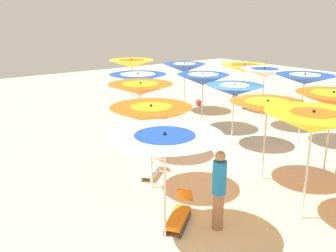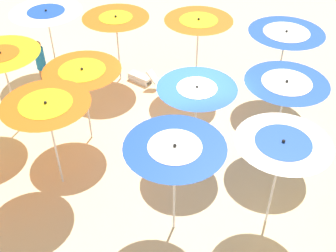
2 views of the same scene
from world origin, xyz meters
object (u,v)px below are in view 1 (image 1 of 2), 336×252
at_px(beach_umbrella_8, 203,79).
at_px(beach_umbrella_13, 138,78).
at_px(beach_umbrella_7, 234,90).
at_px(beach_umbrella_4, 245,68).
at_px(beach_umbrella_10, 165,144).
at_px(beach_umbrella_6, 267,107).
at_px(lounger_2, 152,169).
at_px(beach_umbrella_9, 184,68).
at_px(beach_umbrella_11, 151,115).
at_px(lounger_1, 239,103).
at_px(beach_umbrella_5, 313,122).
at_px(beach_ball, 199,102).
at_px(beach_umbrella_1, 333,99).
at_px(beach_umbrella_12, 141,89).
at_px(beach_umbrella_14, 132,64).
at_px(lounger_0, 179,215).
at_px(beach_umbrella_2, 305,79).
at_px(beachgoer_0, 219,189).
at_px(beach_umbrella_3, 264,73).

height_order(beach_umbrella_8, beach_umbrella_13, beach_umbrella_13).
bearing_deg(beach_umbrella_7, beach_umbrella_4, 127.88).
relative_size(beach_umbrella_4, beach_umbrella_8, 0.99).
bearing_deg(beach_umbrella_10, beach_umbrella_6, 99.08).
relative_size(beach_umbrella_8, lounger_2, 2.02).
xyz_separation_m(beach_umbrella_6, beach_umbrella_9, (-7.36, 3.24, 0.00)).
xyz_separation_m(beach_umbrella_11, lounger_1, (-4.89, 8.78, -1.81)).
xyz_separation_m(beach_umbrella_6, lounger_1, (-6.30, 5.99, -1.87)).
height_order(beach_umbrella_5, beach_umbrella_8, beach_umbrella_5).
bearing_deg(lounger_1, beach_umbrella_10, -37.25).
relative_size(beach_umbrella_9, beach_ball, 7.27).
distance_m(beach_umbrella_1, beach_umbrella_12, 5.61).
bearing_deg(beach_umbrella_13, lounger_2, -28.07).
relative_size(beach_umbrella_4, beach_umbrella_14, 0.89).
bearing_deg(lounger_0, beach_umbrella_9, -166.66).
distance_m(beach_umbrella_8, beach_umbrella_10, 7.87).
xyz_separation_m(beach_umbrella_6, beach_umbrella_8, (-4.68, 1.96, -0.06)).
bearing_deg(beach_umbrella_11, beach_umbrella_10, -28.13).
height_order(beach_umbrella_4, beach_umbrella_5, beach_umbrella_5).
bearing_deg(beach_umbrella_4, beach_umbrella_10, -55.98).
xyz_separation_m(beach_umbrella_5, lounger_1, (-8.22, 6.96, -2.06)).
xyz_separation_m(beach_umbrella_2, beach_umbrella_9, (-6.06, -0.43, -0.21)).
bearing_deg(beach_umbrella_14, lounger_0, -26.14).
distance_m(beach_umbrella_14, beachgoer_0, 10.53).
xyz_separation_m(beach_umbrella_1, beach_umbrella_10, (-0.35, -5.38, -0.22)).
xyz_separation_m(beach_umbrella_9, beachgoer_0, (8.42, -6.02, -1.14)).
bearing_deg(beach_umbrella_3, lounger_1, 146.89).
bearing_deg(beach_umbrella_2, beach_umbrella_14, -160.81).
xyz_separation_m(beach_umbrella_12, beach_umbrella_13, (-2.21, 1.31, -0.06)).
xyz_separation_m(beach_umbrella_5, beach_umbrella_10, (-1.30, -2.90, -0.23)).
bearing_deg(beach_umbrella_2, lounger_0, -76.25).
distance_m(lounger_2, beachgoer_0, 3.23).
height_order(beach_umbrella_1, beachgoer_0, beach_umbrella_1).
distance_m(beach_umbrella_1, beach_umbrella_9, 8.51).
bearing_deg(beach_umbrella_12, beach_umbrella_13, 149.23).
distance_m(lounger_0, lounger_2, 2.65).
bearing_deg(beach_umbrella_6, beach_umbrella_3, 129.61).
height_order(beach_umbrella_6, beach_umbrella_8, beach_umbrella_6).
height_order(beach_umbrella_3, beach_umbrella_5, beach_umbrella_5).
distance_m(beach_umbrella_4, beach_umbrella_7, 5.33).
relative_size(beach_umbrella_6, beach_umbrella_8, 1.01).
relative_size(beach_umbrella_2, beach_umbrella_14, 0.99).
height_order(beach_umbrella_2, beach_umbrella_6, beach_umbrella_2).
distance_m(beach_umbrella_1, beach_umbrella_5, 2.66).
bearing_deg(beach_umbrella_10, beach_umbrella_12, 152.38).
distance_m(beach_umbrella_4, lounger_0, 11.09).
bearing_deg(beach_umbrella_11, beach_umbrella_1, 61.06).
bearing_deg(beach_umbrella_12, beach_umbrella_7, 69.71).
relative_size(beach_umbrella_11, lounger_2, 2.03).
relative_size(beach_umbrella_5, beach_umbrella_10, 1.11).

